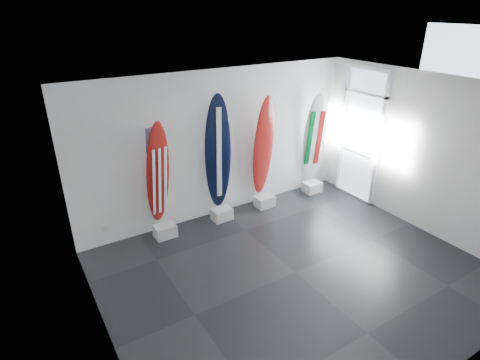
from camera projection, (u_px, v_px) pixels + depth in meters
floor at (295, 272)px, 6.47m from camera, size 6.00×6.00×0.00m
ceiling at (309, 92)px, 5.23m from camera, size 6.00×6.00×0.00m
wall_back at (221, 145)px, 7.78m from camera, size 6.00×0.00×6.00m
wall_front at (462, 285)px, 3.91m from camera, size 6.00×0.00×6.00m
wall_left at (97, 253)px, 4.41m from camera, size 0.00×5.00×5.00m
wall_right at (425, 155)px, 7.28m from camera, size 0.00×5.00×5.00m
display_block_usa at (165, 231)px, 7.43m from camera, size 0.40×0.30×0.24m
surfboard_usa at (158, 174)px, 7.03m from camera, size 0.52×0.45×2.07m
display_block_navy at (222, 214)px, 8.02m from camera, size 0.40×0.30×0.24m
surfboard_navy at (218, 153)px, 7.56m from camera, size 0.56×0.28×2.37m
display_block_swiss at (265, 201)px, 8.54m from camera, size 0.40×0.30×0.24m
surfboard_swiss at (263, 147)px, 8.10m from camera, size 0.52×0.34×2.22m
display_block_italy at (312, 187)px, 9.20m from camera, size 0.40×0.30×0.24m
surfboard_italy at (313, 138)px, 8.78m from camera, size 0.59×0.54×2.13m
wall_outlet at (105, 228)px, 7.07m from camera, size 0.09×0.02×0.13m
glass_door at (360, 137)px, 8.50m from camera, size 0.12×1.16×2.85m
balcony at (393, 164)px, 9.52m from camera, size 2.80×2.20×1.20m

